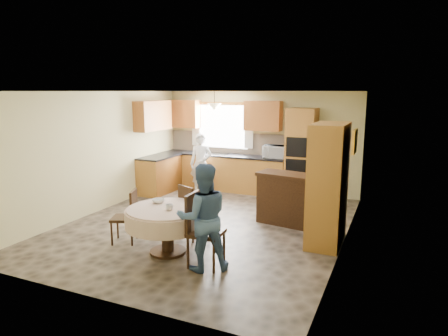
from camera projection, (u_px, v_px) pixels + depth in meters
floor at (207, 225)px, 7.58m from camera, size 5.00×6.00×0.01m
ceiling at (206, 91)px, 7.11m from camera, size 5.00×6.00×0.01m
wall_back at (259, 142)px, 10.04m from camera, size 5.00×0.02×2.50m
wall_front at (92, 200)px, 4.65m from camera, size 5.00×0.02×2.50m
wall_left at (99, 152)px, 8.34m from camera, size 0.02×6.00×2.50m
wall_right at (347, 171)px, 6.35m from camera, size 0.02×6.00×2.50m
window at (222, 126)px, 10.35m from camera, size 1.40×0.03×1.10m
curtain_left at (196, 124)px, 10.59m from camera, size 0.22×0.02×1.15m
curtain_right at (249, 126)px, 10.00m from camera, size 0.22×0.02×1.15m
base_cab_back at (223, 173)px, 10.26m from camera, size 3.30×0.60×0.88m
counter_back at (223, 155)px, 10.17m from camera, size 3.30×0.64×0.04m
base_cab_left at (160, 175)px, 9.99m from camera, size 0.60×1.20×0.88m
counter_left at (159, 157)px, 9.90m from camera, size 0.64×1.20×0.04m
backsplash at (228, 143)px, 10.38m from camera, size 3.30×0.02×0.55m
wall_cab_left at (184, 114)px, 10.58m from camera, size 0.85×0.33×0.72m
wall_cab_right at (263, 116)px, 9.71m from camera, size 0.90×0.33×0.72m
wall_cab_side at (153, 116)px, 9.76m from camera, size 0.33×1.20×0.72m
oven_tower at (301, 154)px, 9.34m from camera, size 0.66×0.62×2.12m
oven_upper at (298, 147)px, 9.02m from camera, size 0.56×0.01×0.45m
oven_lower at (297, 169)px, 9.12m from camera, size 0.56×0.01×0.45m
pendant at (214, 107)px, 9.82m from camera, size 0.36×0.36×0.18m
sideboard at (291, 201)px, 7.54m from camera, size 1.36×0.73×0.92m
space_heater at (324, 226)px, 6.63m from camera, size 0.51×0.41×0.61m
cupboard at (328, 185)px, 6.51m from camera, size 0.52×1.05×2.00m
dining_table at (167, 218)px, 6.17m from camera, size 1.29×1.29×0.73m
chair_left at (128, 214)px, 6.64m from camera, size 0.50×0.50×0.89m
chair_back at (191, 209)px, 6.79m from camera, size 0.54×0.54×0.94m
chair_right at (201, 226)px, 5.75m from camera, size 0.48×0.48×1.07m
framed_picture at (354, 141)px, 7.44m from camera, size 0.06×0.54×0.45m
microwave at (275, 152)px, 9.55m from camera, size 0.58×0.41×0.31m
person_sink at (201, 164)px, 9.79m from camera, size 0.62×0.48×1.49m
person_dining at (203, 217)px, 5.57m from camera, size 0.94×0.90×1.53m
bowl_sideboard at (274, 174)px, 7.59m from camera, size 0.24×0.24×0.05m
bottle_sideboard at (313, 171)px, 7.27m from camera, size 0.15×0.15×0.31m
cup_table at (169, 207)px, 6.03m from camera, size 0.14×0.14×0.09m
bowl_table at (158, 201)px, 6.42m from camera, size 0.24×0.24×0.06m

